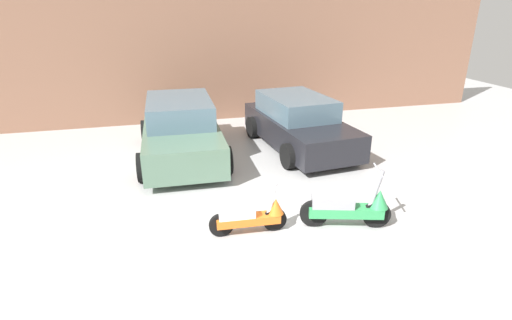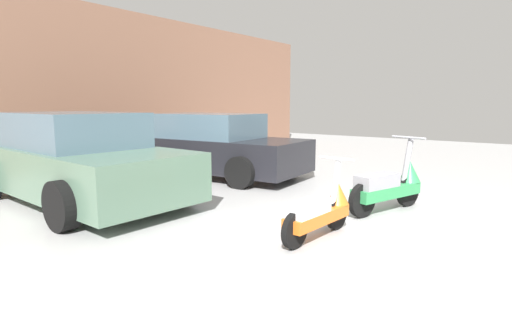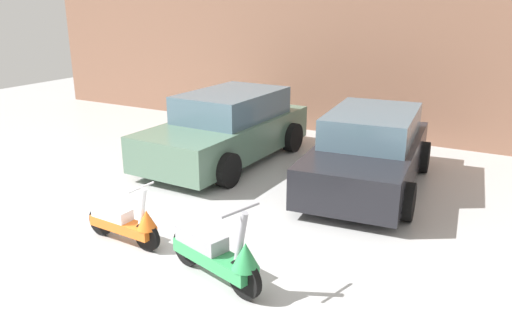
{
  "view_description": "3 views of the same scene",
  "coord_description": "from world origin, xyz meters",
  "px_view_note": "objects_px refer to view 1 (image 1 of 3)",
  "views": [
    {
      "loc": [
        -2.03,
        -5.22,
        3.7
      ],
      "look_at": [
        -0.13,
        2.14,
        0.7
      ],
      "focal_mm": 28.0,
      "sensor_mm": 36.0,
      "label": 1
    },
    {
      "loc": [
        -4.76,
        -1.71,
        1.6
      ],
      "look_at": [
        0.24,
        2.22,
        0.71
      ],
      "focal_mm": 28.0,
      "sensor_mm": 36.0,
      "label": 2
    },
    {
      "loc": [
        4.13,
        -4.16,
        3.33
      ],
      "look_at": [
        0.61,
        2.18,
        0.99
      ],
      "focal_mm": 35.0,
      "sensor_mm": 36.0,
      "label": 3
    }
  ],
  "objects_px": {
    "scooter_front_right": "(350,207)",
    "scooter_front_left": "(252,215)",
    "car_rear_center": "(298,123)",
    "car_rear_left": "(181,130)"
  },
  "relations": [
    {
      "from": "scooter_front_right",
      "to": "car_rear_center",
      "type": "bearing_deg",
      "value": 98.42
    },
    {
      "from": "scooter_front_right",
      "to": "scooter_front_left",
      "type": "bearing_deg",
      "value": -171.4
    },
    {
      "from": "scooter_front_right",
      "to": "car_rear_left",
      "type": "height_order",
      "value": "car_rear_left"
    },
    {
      "from": "scooter_front_left",
      "to": "scooter_front_right",
      "type": "relative_size",
      "value": 0.87
    },
    {
      "from": "scooter_front_left",
      "to": "car_rear_center",
      "type": "height_order",
      "value": "car_rear_center"
    },
    {
      "from": "car_rear_left",
      "to": "car_rear_center",
      "type": "bearing_deg",
      "value": 90.27
    },
    {
      "from": "scooter_front_right",
      "to": "car_rear_left",
      "type": "distance_m",
      "value": 5.0
    },
    {
      "from": "scooter_front_right",
      "to": "car_rear_center",
      "type": "height_order",
      "value": "car_rear_center"
    },
    {
      "from": "scooter_front_left",
      "to": "car_rear_center",
      "type": "bearing_deg",
      "value": 63.05
    },
    {
      "from": "car_rear_center",
      "to": "car_rear_left",
      "type": "bearing_deg",
      "value": -97.15
    }
  ]
}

